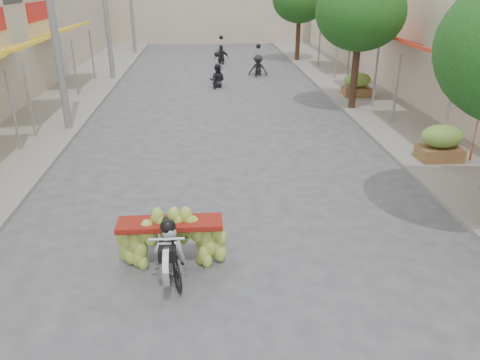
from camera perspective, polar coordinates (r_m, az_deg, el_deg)
name	(u,v)px	position (r m, az deg, el deg)	size (l,w,h in m)	color
sidewalk_left	(48,108)	(20.96, -22.32, 8.08)	(4.00, 60.00, 0.12)	gray
sidewalk_right	(381,102)	(21.32, 16.79, 9.07)	(4.00, 60.00, 0.12)	gray
utility_pole_mid	(51,11)	(17.05, -22.03, 18.59)	(0.60, 0.24, 8.00)	slate
street_tree_mid	(361,13)	(19.29, 14.49, 19.16)	(3.40, 3.40, 5.25)	#3A2719
produce_crate_mid	(442,140)	(14.68, 23.36, 4.50)	(1.20, 0.88, 1.16)	brown
produce_crate_far	(357,83)	(21.83, 14.09, 11.45)	(1.20, 0.88, 1.16)	brown
banana_motorbike	(170,239)	(8.59, -8.54, -7.19)	(2.20, 1.89, 1.98)	black
pedestrian	(350,76)	(21.88, 13.22, 12.23)	(0.96, 0.80, 1.68)	silver
bg_motorbike_a	(217,72)	(23.57, -2.81, 13.06)	(0.96, 1.66, 1.95)	black
bg_motorbike_b	(258,60)	(26.43, 2.23, 14.39)	(1.16, 1.86, 1.95)	black
bg_motorbike_c	(221,50)	(30.36, -2.29, 15.57)	(1.02, 1.50, 1.95)	black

